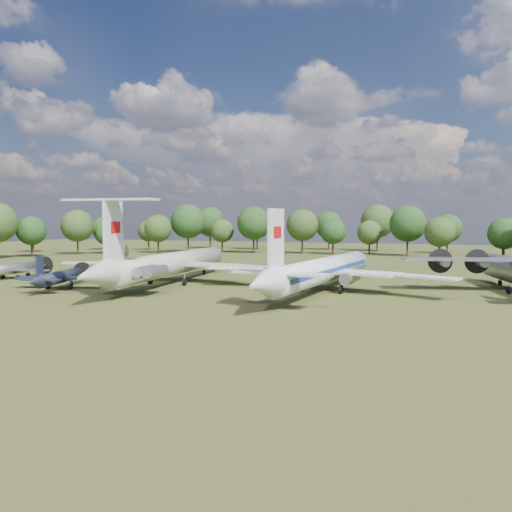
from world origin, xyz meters
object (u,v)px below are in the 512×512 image
at_px(il62_airliner, 173,268).
at_px(person_on_il62, 126,252).
at_px(small_prop_west, 60,280).
at_px(small_prop_northwest, 12,271).
at_px(tu104_jet, 324,275).

bearing_deg(il62_airliner, person_on_il62, -90.00).
distance_m(small_prop_west, small_prop_northwest, 17.12).
relative_size(small_prop_west, person_on_il62, 9.65).
xyz_separation_m(tu104_jet, person_on_il62, (-21.98, -12.25, 3.28)).
relative_size(il62_airliner, tu104_jet, 1.06).
xyz_separation_m(small_prop_west, small_prop_northwest, (-15.71, 6.81, 0.01)).
distance_m(il62_airliner, person_on_il62, 13.36).
bearing_deg(small_prop_northwest, small_prop_west, -23.60).
bearing_deg(small_prop_west, tu104_jet, -0.16).
bearing_deg(small_prop_northwest, person_on_il62, -18.18).
distance_m(small_prop_west, person_on_il62, 13.33).
bearing_deg(small_prop_west, il62_airliner, 26.64).
bearing_deg(small_prop_west, person_on_il62, -26.89).
distance_m(tu104_jet, small_prop_northwest, 50.20).
height_order(small_prop_northwest, person_on_il62, person_on_il62).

